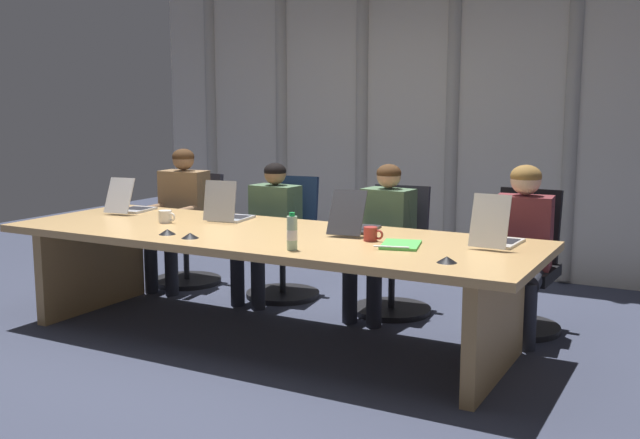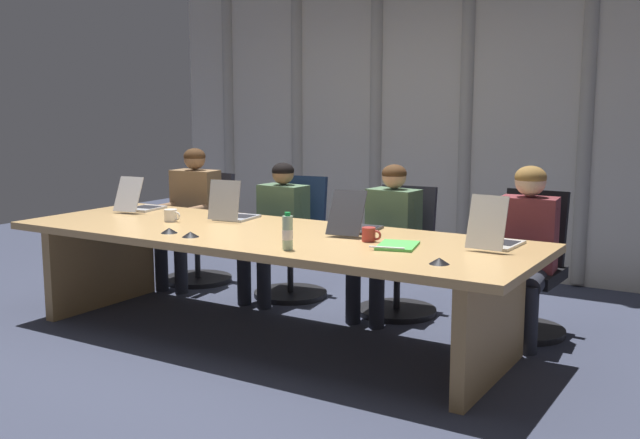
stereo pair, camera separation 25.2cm
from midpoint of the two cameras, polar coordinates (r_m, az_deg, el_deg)
ground_plane at (r=5.10m, az=-2.72°, el=-9.02°), size 11.42×11.42×0.00m
conference_table at (r=4.96m, az=-2.77°, el=-2.62°), size 3.62×1.22×0.72m
curtain_backdrop at (r=7.18m, az=9.08°, el=7.53°), size 5.71×0.17×2.82m
laptop_left_end at (r=6.04m, az=-12.48°, el=1.18°), size 0.27×0.44×0.28m
laptop_left_mid at (r=5.45m, az=-5.37°, el=0.58°), size 0.29×0.39×0.30m
laptop_center at (r=4.91m, az=4.22°, el=-0.35°), size 0.29×0.51×0.29m
laptop_right_mid at (r=4.54m, az=14.85°, el=-1.33°), size 0.24×0.44×0.32m
office_chair_left_end at (r=6.67m, az=-8.03°, el=-1.67°), size 0.60×0.60×0.96m
office_chair_left_mid at (r=6.11m, az=-0.90°, el=-2.52°), size 0.60×0.61×0.97m
office_chair_center at (r=5.66m, az=7.39°, el=-3.59°), size 0.60×0.60×0.95m
office_chair_right_mid at (r=5.36m, az=16.77°, el=-4.53°), size 0.60×0.60×0.97m
person_left_end at (r=6.49m, az=-8.82°, el=0.83°), size 0.44×0.57×1.18m
person_left_mid at (r=5.95m, az=-2.17°, el=-0.29°), size 0.41×0.56×1.10m
person_center at (r=5.48m, az=6.46°, el=-1.00°), size 0.41×0.57×1.13m
person_right_mid at (r=5.14m, az=16.84°, el=-1.63°), size 0.41×0.57×1.16m
water_bottle_primary at (r=4.32m, az=-0.83°, el=-1.03°), size 0.06×0.06×0.22m
coffee_mug_near at (r=4.60m, az=5.37°, el=-1.16°), size 0.13×0.09×0.09m
coffee_mug_far at (r=5.44m, az=-10.06°, el=0.31°), size 0.14×0.09×0.09m
conference_mic_left_side at (r=4.79m, az=-8.43°, el=-1.13°), size 0.11×0.11×0.03m
conference_mic_middle at (r=4.96m, az=-10.07°, el=-0.83°), size 0.11×0.11×0.03m
conference_mic_right_side at (r=4.02m, az=10.91°, el=-3.14°), size 0.11×0.11×0.03m
spiral_notepad at (r=4.45m, az=7.57°, el=-2.01°), size 0.29×0.35×0.03m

